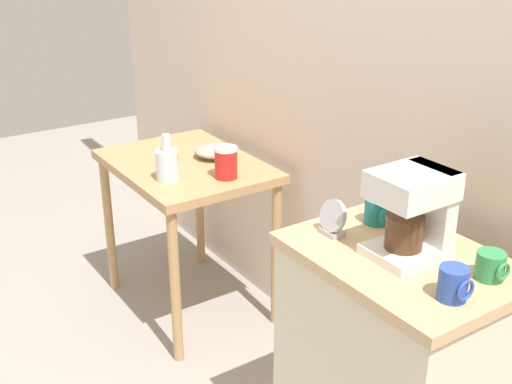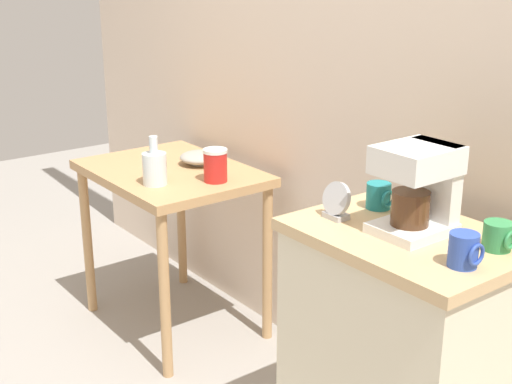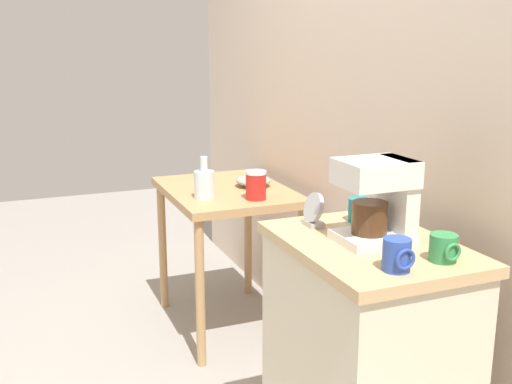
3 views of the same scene
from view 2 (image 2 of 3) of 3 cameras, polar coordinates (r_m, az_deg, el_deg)
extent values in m
cube|color=beige|center=(2.65, 10.05, 12.64)|extent=(4.40, 0.10, 2.80)
cube|color=tan|center=(3.17, -6.81, 1.52)|extent=(0.80, 0.60, 0.04)
cylinder|color=tan|center=(3.49, -13.30, -3.86)|extent=(0.04, 0.04, 0.72)
cylinder|color=tan|center=(2.89, -7.30, -8.30)|extent=(0.04, 0.04, 0.72)
cylinder|color=tan|center=(3.71, -6.00, -2.09)|extent=(0.04, 0.04, 0.72)
cylinder|color=tan|center=(3.16, 0.91, -5.79)|extent=(0.04, 0.04, 0.72)
cube|color=beige|center=(2.33, 11.29, -13.83)|extent=(0.64, 0.45, 0.85)
cube|color=tan|center=(2.13, 12.04, -3.64)|extent=(0.67, 0.48, 0.04)
cylinder|color=#9E998C|center=(3.21, -4.46, 2.29)|extent=(0.08, 0.08, 0.01)
ellipsoid|color=#9E998C|center=(3.20, -4.47, 2.79)|extent=(0.18, 0.18, 0.05)
cylinder|color=silver|center=(2.93, -8.09, 1.84)|extent=(0.10, 0.10, 0.13)
cylinder|color=silver|center=(2.91, -8.18, 3.75)|extent=(0.03, 0.03, 0.07)
cylinder|color=red|center=(2.95, -3.26, 2.01)|extent=(0.10, 0.10, 0.12)
cylinder|color=white|center=(2.93, -3.28, 3.31)|extent=(0.10, 0.10, 0.01)
cube|color=white|center=(2.11, 12.35, -2.84)|extent=(0.18, 0.22, 0.03)
cube|color=white|center=(2.14, 14.05, 0.55)|extent=(0.16, 0.05, 0.26)
cube|color=white|center=(2.05, 12.74, 2.51)|extent=(0.18, 0.22, 0.08)
cylinder|color=#4C2D19|center=(2.08, 12.29, -1.24)|extent=(0.11, 0.11, 0.10)
cylinder|color=#338C4C|center=(2.05, 18.70, -3.34)|extent=(0.08, 0.08, 0.08)
torus|color=#338C4C|center=(2.03, 19.66, -3.67)|extent=(0.01, 0.05, 0.05)
cylinder|color=#2D4CAD|center=(1.92, 16.22, -4.46)|extent=(0.08, 0.08, 0.09)
torus|color=#2D4CAD|center=(1.89, 17.19, -4.82)|extent=(0.01, 0.06, 0.06)
cylinder|color=teal|center=(2.29, 9.75, -0.29)|extent=(0.08, 0.08, 0.08)
torus|color=teal|center=(2.26, 10.50, -0.55)|extent=(0.01, 0.06, 0.06)
cube|color=#B2B5BA|center=(2.19, 6.39, -1.89)|extent=(0.07, 0.05, 0.02)
cylinder|color=#B2B5BA|center=(2.17, 6.44, -0.51)|extent=(0.10, 0.05, 0.10)
cylinder|color=black|center=(2.17, 6.41, -0.52)|extent=(0.09, 0.03, 0.09)
camera|label=1|loc=(0.29, 36.35, 45.98)|focal=45.93mm
camera|label=3|loc=(0.60, 79.15, -12.52)|focal=43.42mm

